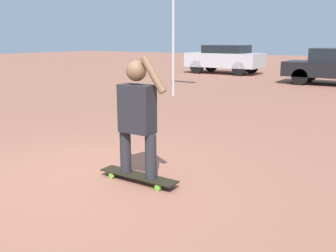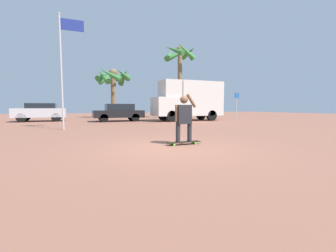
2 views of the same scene
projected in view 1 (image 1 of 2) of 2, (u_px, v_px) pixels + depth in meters
ground_plane at (94, 180)px, 4.78m from camera, size 80.00×80.00×0.00m
skateboard at (138, 176)px, 4.69m from camera, size 1.09×0.22×0.09m
person_skateboarder at (137, 112)px, 4.51m from camera, size 0.71×0.24×1.48m
parked_car_silver at (225, 58)px, 19.52m from camera, size 3.83×1.87×1.47m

